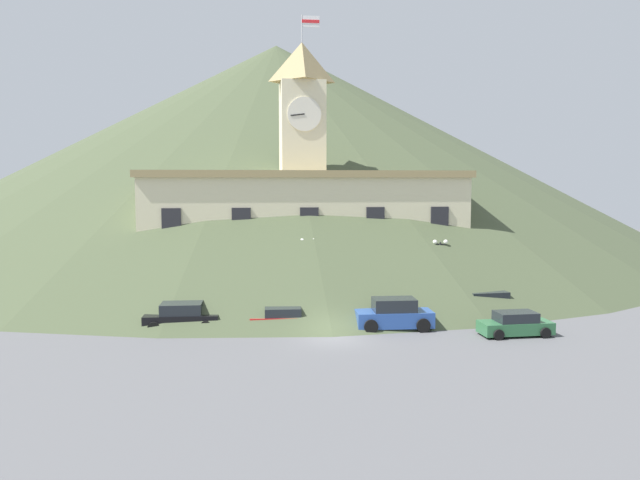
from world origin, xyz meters
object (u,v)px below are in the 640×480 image
street_lamp_left (308,257)px  car_blue_van (394,315)px  car_red_sedan (283,318)px  car_gray_pickup (486,304)px  pedestrian (375,300)px  car_green_wagon (515,325)px  car_black_suv (182,317)px  street_lamp_center (440,257)px  street_lamp_far_right (179,267)px

street_lamp_left → car_blue_van: size_ratio=1.04×
street_lamp_left → car_red_sedan: (-2.51, -7.42, -3.20)m
car_gray_pickup → pedestrian: car_gray_pickup is taller
pedestrian → car_green_wagon: bearing=-143.5°
car_black_suv → car_gray_pickup: bearing=-172.7°
car_gray_pickup → car_green_wagon: (-0.65, -6.36, -0.09)m
street_lamp_left → street_lamp_center: street_lamp_left is taller
car_blue_van → street_lamp_left: bearing=-58.4°
car_gray_pickup → car_red_sedan: bearing=4.4°
car_gray_pickup → car_red_sedan: 15.50m
car_black_suv → pedestrian: bearing=-162.7°
car_blue_van → car_gray_pickup: (7.95, 3.68, -0.15)m
car_black_suv → car_blue_van: (14.07, -1.76, 0.13)m
car_black_suv → car_blue_van: size_ratio=0.96×
street_lamp_far_right → street_lamp_center: 20.87m
street_lamp_far_right → pedestrian: (14.79, -3.11, -2.33)m
street_lamp_left → car_green_wagon: (12.14, -11.32, -3.16)m
street_lamp_center → car_gray_pickup: 6.07m
street_lamp_far_right → street_lamp_center: (20.86, 0.00, 0.47)m
car_red_sedan → car_blue_van: bearing=173.5°
street_lamp_left → car_green_wagon: size_ratio=1.16×
car_green_wagon → street_lamp_far_right: bearing=-28.5°
street_lamp_left → car_black_suv: (-9.24, -6.88, -3.04)m
street_lamp_far_right → car_red_sedan: size_ratio=0.98×
car_black_suv → pedestrian: 14.50m
street_lamp_left → pedestrian: size_ratio=3.17×
car_blue_van → pedestrian: 5.52m
car_black_suv → street_lamp_center: bearing=-158.8°
car_black_suv → car_gray_pickup: 22.11m
street_lamp_center → car_gray_pickup: (1.95, -4.96, -2.92)m
car_green_wagon → pedestrian: bearing=-49.5°
street_lamp_far_right → street_lamp_left: size_ratio=0.82×
car_green_wagon → pedestrian: 11.03m
street_lamp_left → street_lamp_center: size_ratio=1.05×
street_lamp_center → car_gray_pickup: size_ratio=0.94×
car_green_wagon → car_red_sedan: bearing=-16.4°
street_lamp_center → car_blue_van: 10.87m
street_lamp_far_right → car_green_wagon: 25.02m
street_lamp_center → car_green_wagon: 11.79m
car_green_wagon → pedestrian: size_ratio=2.73×
car_black_suv → car_red_sedan: bearing=177.7°
pedestrian → car_gray_pickup: bearing=-108.4°
car_blue_van → car_red_sedan: 7.45m
car_black_suv → car_green_wagon: bearing=170.6°
car_black_suv → car_red_sedan: car_black_suv is taller
street_lamp_far_right → street_lamp_left: (10.02, -0.00, 0.62)m
car_black_suv → car_green_wagon: car_black_suv is taller
street_lamp_far_right → pedestrian: street_lamp_far_right is taller
car_black_suv → car_gray_pickup: size_ratio=0.91×
car_black_suv → car_gray_pickup: (22.02, 1.92, -0.02)m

